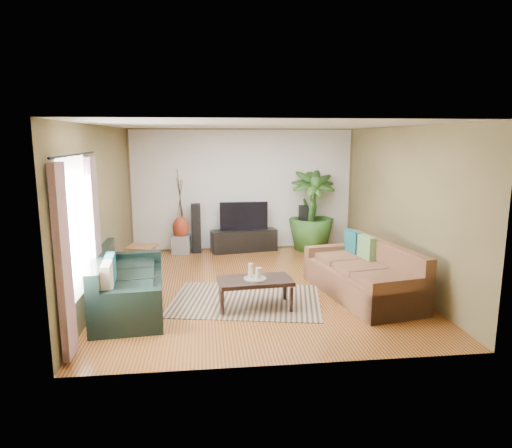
{
  "coord_description": "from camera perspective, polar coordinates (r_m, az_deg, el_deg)",
  "views": [
    {
      "loc": [
        -0.88,
        -7.41,
        2.51
      ],
      "look_at": [
        0.0,
        0.2,
        1.05
      ],
      "focal_mm": 32.0,
      "sensor_mm": 36.0,
      "label": 1
    }
  ],
  "objects": [
    {
      "name": "wall_right",
      "position": [
        8.22,
        17.76,
        2.17
      ],
      "size": [
        0.0,
        5.5,
        5.5
      ],
      "primitive_type": "plane",
      "rotation": [
        1.57,
        0.0,
        -1.57
      ],
      "color": "brown",
      "rests_on": "ground"
    },
    {
      "name": "wall_left",
      "position": [
        7.67,
        -18.72,
        1.52
      ],
      "size": [
        0.0,
        5.5,
        5.5
      ],
      "primitive_type": "plane",
      "rotation": [
        1.57,
        0.0,
        1.57
      ],
      "color": "brown",
      "rests_on": "ground"
    },
    {
      "name": "potted_plant",
      "position": [
        10.25,
        6.96,
        1.66
      ],
      "size": [
        1.03,
        1.03,
        1.79
      ],
      "primitive_type": "imported",
      "rotation": [
        0.0,
        0.0,
        0.03
      ],
      "color": "#27501A",
      "rests_on": "floor"
    },
    {
      "name": "sofa_left",
      "position": [
        7.07,
        -15.53,
        -6.77
      ],
      "size": [
        1.14,
        2.26,
        0.85
      ],
      "primitive_type": "cube",
      "rotation": [
        0.0,
        0.0,
        1.66
      ],
      "color": "black",
      "rests_on": "floor"
    },
    {
      "name": "window_pane",
      "position": [
        6.12,
        -21.63,
        -0.42
      ],
      "size": [
        0.0,
        1.8,
        1.8
      ],
      "primitive_type": "plane",
      "rotation": [
        1.57,
        0.0,
        1.57
      ],
      "color": "white",
      "rests_on": "ground"
    },
    {
      "name": "speaker_left",
      "position": [
        10.1,
        -7.49,
        -0.54
      ],
      "size": [
        0.21,
        0.23,
        1.08
      ],
      "primitive_type": "cube",
      "rotation": [
        0.0,
        0.0,
        0.08
      ],
      "color": "black",
      "rests_on": "floor"
    },
    {
      "name": "candle_tray",
      "position": [
        6.81,
        -0.13,
        -6.82
      ],
      "size": [
        0.33,
        0.33,
        0.01
      ],
      "primitive_type": "cylinder",
      "color": "gray",
      "rests_on": "coffee_table"
    },
    {
      "name": "television",
      "position": [
        10.09,
        -1.54,
        1.02
      ],
      "size": [
        1.06,
        0.06,
        0.63
      ],
      "primitive_type": "cube",
      "color": "black",
      "rests_on": "tv_stand"
    },
    {
      "name": "curtain_rod",
      "position": [
        6.01,
        -21.76,
        8.04
      ],
      "size": [
        0.03,
        1.9,
        0.03
      ],
      "primitive_type": "cylinder",
      "rotation": [
        1.57,
        0.0,
        0.0
      ],
      "color": "black",
      "rests_on": "ground"
    },
    {
      "name": "wall_front",
      "position": [
        4.88,
        3.99,
        -2.99
      ],
      "size": [
        5.0,
        0.0,
        5.0
      ],
      "primitive_type": "plane",
      "rotation": [
        -1.57,
        0.0,
        0.0
      ],
      "color": "brown",
      "rests_on": "ground"
    },
    {
      "name": "side_table",
      "position": [
        8.79,
        -14.08,
        -4.34
      ],
      "size": [
        0.59,
        0.59,
        0.53
      ],
      "primitive_type": "cube",
      "rotation": [
        0.0,
        0.0,
        -0.21
      ],
      "color": "brown",
      "rests_on": "floor"
    },
    {
      "name": "curtain_far",
      "position": [
        6.87,
        -19.5,
        -1.25
      ],
      "size": [
        0.08,
        0.35,
        2.2
      ],
      "primitive_type": "cube",
      "color": "gray",
      "rests_on": "ground"
    },
    {
      "name": "candle_tall",
      "position": [
        6.8,
        -0.66,
        -5.83
      ],
      "size": [
        0.07,
        0.07,
        0.22
      ],
      "primitive_type": "cylinder",
      "color": "beige",
      "rests_on": "candle_tray"
    },
    {
      "name": "sofa_right",
      "position": [
        7.5,
        13.07,
        -5.64
      ],
      "size": [
        1.42,
        2.39,
        0.85
      ],
      "primitive_type": "cube",
      "rotation": [
        0.0,
        0.0,
        -1.38
      ],
      "color": "brown",
      "rests_on": "floor"
    },
    {
      "name": "candle_short",
      "position": [
        6.85,
        0.4,
        -6.04
      ],
      "size": [
        0.07,
        0.07,
        0.14
      ],
      "primitive_type": "cylinder",
      "color": "beige",
      "rests_on": "candle_tray"
    },
    {
      "name": "floor",
      "position": [
        7.87,
        0.17,
        -7.81
      ],
      "size": [
        5.5,
        5.5,
        0.0
      ],
      "primitive_type": "plane",
      "color": "#9E6128",
      "rests_on": "ground"
    },
    {
      "name": "wall_back",
      "position": [
        10.26,
        -1.64,
        4.3
      ],
      "size": [
        5.0,
        0.0,
        5.0
      ],
      "primitive_type": "plane",
      "rotation": [
        1.57,
        0.0,
        0.0
      ],
      "color": "brown",
      "rests_on": "ground"
    },
    {
      "name": "area_rug",
      "position": [
        7.22,
        -1.26,
        -9.51
      ],
      "size": [
        2.57,
        2.04,
        0.01
      ],
      "primitive_type": "cube",
      "rotation": [
        0.0,
        0.0,
        -0.19
      ],
      "color": "#9F805D",
      "rests_on": "floor"
    },
    {
      "name": "backwall_panel",
      "position": [
        10.25,
        -1.64,
        4.29
      ],
      "size": [
        4.9,
        0.0,
        4.9
      ],
      "primitive_type": "plane",
      "rotation": [
        1.57,
        0.0,
        0.0
      ],
      "color": "white",
      "rests_on": "ground"
    },
    {
      "name": "vase",
      "position": [
        10.11,
        -9.38,
        -0.45
      ],
      "size": [
        0.35,
        0.35,
        0.5
      ],
      "primitive_type": "ellipsoid",
      "color": "maroon",
      "rests_on": "pedestal"
    },
    {
      "name": "pedestal",
      "position": [
        10.19,
        -9.32,
        -2.49
      ],
      "size": [
        0.41,
        0.41,
        0.39
      ],
      "primitive_type": "cube",
      "rotation": [
        0.0,
        0.0,
        -0.07
      ],
      "color": "gray",
      "rests_on": "floor"
    },
    {
      "name": "plant_pot",
      "position": [
        10.4,
        6.86,
        -2.52
      ],
      "size": [
        0.33,
        0.33,
        0.26
      ],
      "primitive_type": "cylinder",
      "color": "black",
      "rests_on": "floor"
    },
    {
      "name": "tv_stand",
      "position": [
        10.2,
        -1.52,
        -2.06
      ],
      "size": [
        1.5,
        0.67,
        0.48
      ],
      "primitive_type": "cube",
      "rotation": [
        0.0,
        0.0,
        0.17
      ],
      "color": "black",
      "rests_on": "floor"
    },
    {
      "name": "candle_mid",
      "position": [
        6.75,
        0.25,
        -6.17
      ],
      "size": [
        0.07,
        0.07,
        0.17
      ],
      "primitive_type": "cylinder",
      "color": "beige",
      "rests_on": "candle_tray"
    },
    {
      "name": "speaker_right",
      "position": [
        10.35,
        5.94,
        -0.45
      ],
      "size": [
        0.2,
        0.21,
        1.0
      ],
      "primitive_type": "cube",
      "rotation": [
        0.0,
        0.0,
        0.07
      ],
      "color": "black",
      "rests_on": "floor"
    },
    {
      "name": "curtain_near",
      "position": [
        5.46,
        -22.93,
        -4.5
      ],
      "size": [
        0.08,
        0.35,
        2.2
      ],
      "primitive_type": "cube",
      "color": "gray",
      "rests_on": "ground"
    },
    {
      "name": "ceiling",
      "position": [
        7.46,
        0.18,
        12.26
      ],
      "size": [
        5.5,
        5.5,
        0.0
      ],
      "primitive_type": "plane",
      "rotation": [
        3.14,
        0.0,
        0.0
      ],
      "color": "white",
      "rests_on": "ground"
    },
    {
      "name": "coffee_table",
      "position": [
        6.88,
        -0.13,
        -8.63
      ],
      "size": [
        1.13,
        0.68,
        0.44
      ],
      "primitive_type": "cube",
      "rotation": [
        0.0,
        0.0,
        0.09
      ],
      "color": "black",
      "rests_on": "floor"
    }
  ]
}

